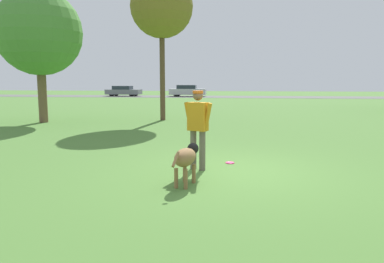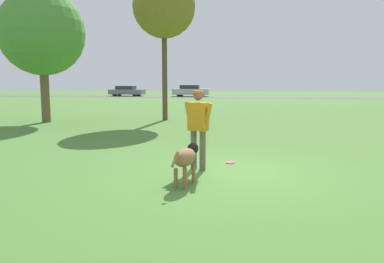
% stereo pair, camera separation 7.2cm
% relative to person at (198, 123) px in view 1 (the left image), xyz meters
% --- Properties ---
extents(ground_plane, '(120.00, 120.00, 0.00)m').
position_rel_person_xyz_m(ground_plane, '(0.63, -0.12, -0.99)').
color(ground_plane, '#4C7A33').
extents(far_road_strip, '(120.00, 6.00, 0.01)m').
position_rel_person_xyz_m(far_road_strip, '(0.63, 36.02, -0.98)').
color(far_road_strip, '#5B5B59').
rests_on(far_road_strip, ground_plane).
extents(person, '(0.65, 0.37, 1.67)m').
position_rel_person_xyz_m(person, '(0.00, 0.00, 0.00)').
color(person, '#665B4C').
rests_on(person, ground_plane).
extents(dog, '(0.47, 1.09, 0.71)m').
position_rel_person_xyz_m(dog, '(-0.08, -1.19, -0.49)').
color(dog, olive).
rests_on(dog, ground_plane).
extents(frisbee, '(0.21, 0.21, 0.02)m').
position_rel_person_xyz_m(frisbee, '(0.66, 0.71, -0.98)').
color(frisbee, '#E52366').
rests_on(frisbee, ground_plane).
extents(tree_near_left, '(3.75, 3.75, 5.84)m').
position_rel_person_xyz_m(tree_near_left, '(-7.96, 8.15, 2.96)').
color(tree_near_left, brown).
rests_on(tree_near_left, ground_plane).
extents(tree_mid_center, '(2.90, 2.90, 6.72)m').
position_rel_person_xyz_m(tree_mid_center, '(-2.79, 9.77, 4.25)').
color(tree_mid_center, brown).
rests_on(tree_mid_center, ground_plane).
extents(parked_car_grey, '(4.23, 1.91, 1.24)m').
position_rel_person_xyz_m(parked_car_grey, '(-13.19, 36.40, -0.36)').
color(parked_car_grey, slate).
rests_on(parked_car_grey, ground_plane).
extents(parked_car_silver, '(4.30, 1.73, 1.35)m').
position_rel_person_xyz_m(parked_car_silver, '(-5.31, 36.29, -0.31)').
color(parked_car_silver, '#B7B7BC').
rests_on(parked_car_silver, ground_plane).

